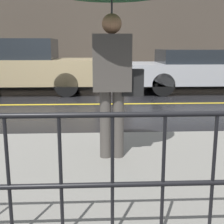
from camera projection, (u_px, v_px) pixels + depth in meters
ground_plane at (67, 104)px, 7.60m from camera, size 80.00×80.00×0.00m
sidewalk_near at (27, 177)px, 3.24m from camera, size 28.00×2.85×0.13m
sidewalk_far at (77, 83)px, 11.37m from camera, size 28.00×1.70×0.13m
lane_marking at (67, 104)px, 7.60m from camera, size 25.20×0.12×0.01m
building_storefront at (77, 13)px, 11.82m from camera, size 28.00×0.30×5.19m
pedestrian at (112, 8)px, 3.31m from camera, size 1.12×1.12×2.05m
car_tan at (23, 66)px, 9.31m from camera, size 4.26×1.83×1.60m
car_silver at (203, 69)px, 9.60m from camera, size 4.68×1.86×1.29m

